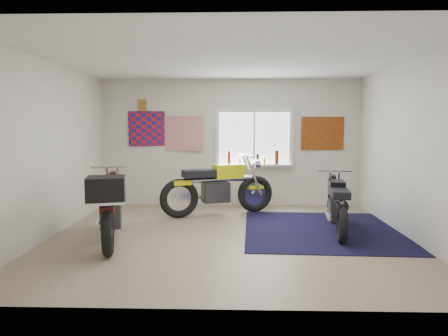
{
  "coord_description": "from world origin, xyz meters",
  "views": [
    {
      "loc": [
        0.1,
        -6.08,
        1.72
      ],
      "look_at": [
        -0.08,
        0.4,
        1.03
      ],
      "focal_mm": 32.0,
      "sensor_mm": 36.0,
      "label": 1
    }
  ],
  "objects_px": {
    "black_chrome_bike": "(337,206)",
    "yellow_triumph": "(218,189)",
    "maroon_tourer": "(110,206)",
    "navy_rug": "(322,230)"
  },
  "relations": [
    {
      "from": "black_chrome_bike",
      "to": "yellow_triumph",
      "type": "bearing_deg",
      "value": 66.59
    },
    {
      "from": "yellow_triumph",
      "to": "maroon_tourer",
      "type": "bearing_deg",
      "value": -148.89
    },
    {
      "from": "yellow_triumph",
      "to": "black_chrome_bike",
      "type": "relative_size",
      "value": 1.16
    },
    {
      "from": "navy_rug",
      "to": "black_chrome_bike",
      "type": "height_order",
      "value": "black_chrome_bike"
    },
    {
      "from": "navy_rug",
      "to": "yellow_triumph",
      "type": "height_order",
      "value": "yellow_triumph"
    },
    {
      "from": "maroon_tourer",
      "to": "yellow_triumph",
      "type": "bearing_deg",
      "value": -50.93
    },
    {
      "from": "navy_rug",
      "to": "maroon_tourer",
      "type": "relative_size",
      "value": 1.22
    },
    {
      "from": "navy_rug",
      "to": "yellow_triumph",
      "type": "relative_size",
      "value": 1.19
    },
    {
      "from": "yellow_triumph",
      "to": "black_chrome_bike",
      "type": "distance_m",
      "value": 2.32
    },
    {
      "from": "navy_rug",
      "to": "yellow_triumph",
      "type": "xyz_separation_m",
      "value": [
        -1.76,
        1.11,
        0.5
      ]
    }
  ]
}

